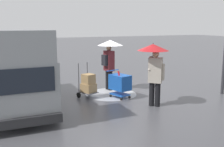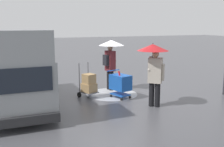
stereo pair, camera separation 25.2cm
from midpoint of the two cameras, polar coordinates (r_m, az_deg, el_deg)
The scene contains 7 objects.
ground_plane at distance 10.85m, azimuth 1.33°, elevation -4.15°, with size 90.00×90.00×0.00m, color #4C4C51.
slush_patch_mid_street at distance 10.63m, azimuth 0.63°, elevation -4.43°, with size 2.04×2.04×0.01m, color #ADAFB5.
cargo_van_parked_right at distance 9.29m, azimuth -19.34°, elevation 0.20°, with size 2.26×5.37×2.60m.
shopping_cart_vendor at distance 9.99m, azimuth 2.54°, elevation -2.08°, with size 0.75×0.94×1.04m.
hand_dolly_boxes at distance 10.06m, azimuth -4.30°, elevation -2.32°, with size 0.74×0.84×1.32m.
pedestrian_pink_side at distance 8.91m, azimuth 9.77°, elevation 2.87°, with size 1.04×1.04×2.15m.
pedestrian_black_side at distance 11.03m, azimuth 0.37°, elevation 4.40°, with size 1.04×1.04×2.15m.
Camera 2 is at (4.20, 9.61, 2.75)m, focal length 42.61 mm.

